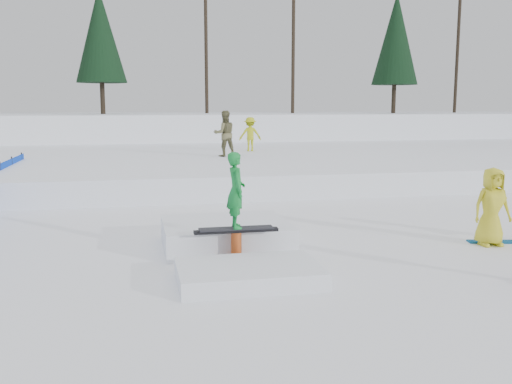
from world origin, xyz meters
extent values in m
plane|color=white|center=(0.00, 0.00, 0.00)|extent=(120.00, 120.00, 0.00)
cube|color=white|center=(0.00, 30.00, 1.20)|extent=(60.00, 14.00, 2.40)
cube|color=white|center=(0.00, 16.00, 0.40)|extent=(50.00, 18.00, 0.80)
cylinder|color=black|center=(-6.50, 10.40, 0.55)|extent=(0.05, 0.05, 1.10)
cylinder|color=black|center=(-6.50, 12.30, 0.55)|extent=(0.05, 0.05, 1.10)
cylinder|color=black|center=(-6.50, 14.20, 0.55)|extent=(0.05, 0.05, 1.10)
cylinder|color=black|center=(-4.00, 28.50, 3.40)|extent=(0.30, 0.30, 2.00)
cone|color=black|center=(-4.00, 28.50, 7.38)|extent=(3.20, 3.20, 5.95)
cylinder|color=black|center=(3.00, 30.50, 7.15)|extent=(0.24, 0.24, 9.50)
cylinder|color=black|center=(9.00, 29.50, 6.40)|extent=(0.24, 0.24, 8.00)
cylinder|color=black|center=(16.00, 28.00, 3.40)|extent=(0.30, 0.30, 2.00)
cone|color=black|center=(16.00, 28.00, 7.55)|extent=(3.20, 3.20, 6.30)
cylinder|color=black|center=(22.00, 30.00, 7.65)|extent=(0.24, 0.24, 10.50)
imported|color=brown|center=(1.70, 14.06, 1.77)|extent=(1.00, 0.81, 1.94)
imported|color=#AEB716|center=(3.32, 16.63, 1.60)|extent=(1.09, 0.69, 1.61)
imported|color=gold|center=(5.33, 0.63, 0.84)|extent=(0.85, 0.58, 1.67)
cube|color=navy|center=(5.71, 0.79, 0.01)|extent=(1.43, 0.58, 0.03)
cube|color=white|center=(-0.23, 1.66, 0.27)|extent=(2.60, 2.20, 0.54)
cube|color=white|center=(-0.23, -0.84, 0.15)|extent=(2.40, 1.60, 0.30)
cylinder|color=#B35123|center=(-0.23, 0.36, 0.03)|extent=(0.44, 0.44, 0.06)
cylinder|color=#B35123|center=(-0.23, 0.36, 0.30)|extent=(0.20, 0.20, 0.60)
cube|color=black|center=(-0.23, 0.36, 0.63)|extent=(1.60, 0.16, 0.06)
cube|color=black|center=(-0.23, 0.36, 0.68)|extent=(1.40, 0.28, 0.03)
imported|color=#128330|center=(-0.23, 0.36, 1.40)|extent=(0.34, 0.52, 1.42)
camera|label=1|loc=(-2.04, -9.97, 2.97)|focal=40.00mm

